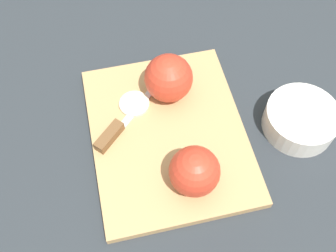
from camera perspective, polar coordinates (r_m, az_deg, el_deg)
The scene contains 7 objects.
ground_plane at distance 0.72m, azimuth 0.00°, elevation -1.52°, with size 4.00×4.00×0.00m, color #282D33.
cutting_board at distance 0.71m, azimuth 0.00°, elevation -1.18°, with size 0.36×0.30×0.02m.
apple_half_left at distance 0.63m, azimuth 3.86°, elevation -6.61°, with size 0.08×0.08×0.08m.
apple_half_right at distance 0.72m, azimuth 0.10°, elevation 6.98°, with size 0.09×0.09×0.09m.
knife at distance 0.70m, azimuth -7.91°, elevation -1.11°, with size 0.13×0.12×0.02m.
apple_slice at distance 0.74m, azimuth -4.91°, elevation 3.22°, with size 0.06×0.06×0.01m.
bowl at distance 0.75m, azimuth 18.75°, elevation 1.03°, with size 0.13×0.13×0.05m.
Camera 1 is at (-0.35, 0.05, 0.63)m, focal length 42.00 mm.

